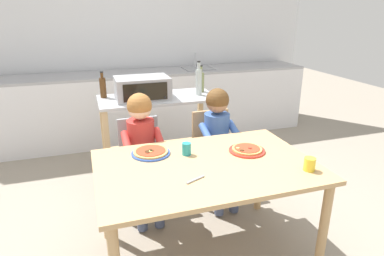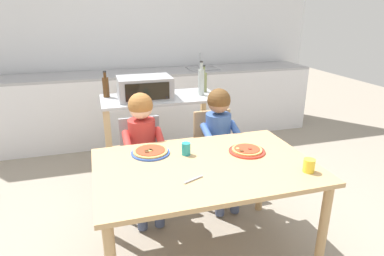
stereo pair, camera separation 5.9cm
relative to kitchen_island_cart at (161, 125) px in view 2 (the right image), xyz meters
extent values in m
plane|color=gray|center=(0.05, -0.10, -0.59)|extent=(11.31, 11.31, 0.00)
cube|color=silver|center=(0.05, 1.65, 0.76)|extent=(5.09, 0.12, 2.70)
cube|color=silver|center=(0.05, 1.24, -0.15)|extent=(4.58, 0.60, 0.88)
cube|color=#9E9EA3|center=(0.05, 1.24, 0.30)|extent=(4.58, 0.60, 0.03)
cube|color=gray|center=(0.85, 1.24, 0.32)|extent=(0.40, 0.33, 0.02)
cylinder|color=#B7BABF|center=(0.85, 1.36, 0.42)|extent=(0.02, 0.02, 0.20)
cube|color=#B7BABF|center=(0.00, 0.00, 0.28)|extent=(1.12, 0.53, 0.02)
cube|color=tan|center=(0.00, 0.00, -0.28)|extent=(1.03, 0.49, 0.02)
cube|color=tan|center=(-0.52, -0.23, -0.16)|extent=(0.05, 0.05, 0.85)
cube|color=tan|center=(0.52, -0.23, -0.16)|extent=(0.05, 0.05, 0.85)
cube|color=tan|center=(-0.52, 0.23, -0.16)|extent=(0.05, 0.05, 0.85)
cube|color=tan|center=(0.52, 0.23, -0.16)|extent=(0.05, 0.05, 0.85)
cube|color=#999BA0|center=(-0.15, -0.02, 0.40)|extent=(0.50, 0.33, 0.21)
cube|color=black|center=(-0.15, -0.19, 0.40)|extent=(0.40, 0.01, 0.16)
cylinder|color=black|center=(0.03, -0.19, 0.33)|extent=(0.02, 0.01, 0.02)
cylinder|color=#ADB7B2|center=(0.41, -0.04, 0.42)|extent=(0.06, 0.06, 0.25)
cylinder|color=#ADB7B2|center=(0.41, -0.04, 0.58)|extent=(0.03, 0.03, 0.07)
cylinder|color=black|center=(0.41, -0.04, 0.62)|extent=(0.03, 0.03, 0.01)
cylinder|color=#4C2D14|center=(-0.50, 0.14, 0.39)|extent=(0.06, 0.06, 0.19)
cylinder|color=#4C2D14|center=(-0.50, 0.14, 0.51)|extent=(0.03, 0.03, 0.05)
cylinder|color=black|center=(-0.50, 0.14, 0.54)|extent=(0.03, 0.03, 0.01)
cylinder|color=olive|center=(0.48, 0.08, 0.39)|extent=(0.06, 0.06, 0.19)
cylinder|color=olive|center=(0.48, 0.08, 0.52)|extent=(0.02, 0.02, 0.07)
cylinder|color=black|center=(0.48, 0.08, 0.56)|extent=(0.03, 0.03, 0.01)
cube|color=tan|center=(0.05, -1.23, 0.12)|extent=(1.43, 0.95, 0.03)
cylinder|color=tan|center=(0.70, -1.65, -0.24)|extent=(0.06, 0.06, 0.69)
cylinder|color=tan|center=(-0.61, -0.82, -0.24)|extent=(0.06, 0.06, 0.69)
cylinder|color=tan|center=(0.70, -0.82, -0.24)|extent=(0.06, 0.06, 0.69)
cube|color=gray|center=(-0.27, -0.56, -0.15)|extent=(0.36, 0.36, 0.04)
cube|color=gray|center=(-0.27, -0.40, 0.04)|extent=(0.34, 0.03, 0.38)
cylinder|color=gray|center=(-0.12, -0.71, -0.37)|extent=(0.03, 0.03, 0.42)
cylinder|color=gray|center=(-0.42, -0.71, -0.37)|extent=(0.03, 0.03, 0.42)
cylinder|color=gray|center=(-0.12, -0.41, -0.37)|extent=(0.03, 0.03, 0.42)
cylinder|color=gray|center=(-0.42, -0.41, -0.37)|extent=(0.03, 0.03, 0.42)
cube|color=tan|center=(0.40, -0.56, -0.15)|extent=(0.36, 0.36, 0.04)
cube|color=tan|center=(0.40, -0.40, 0.04)|extent=(0.34, 0.03, 0.38)
cylinder|color=tan|center=(0.55, -0.71, -0.37)|extent=(0.03, 0.03, 0.42)
cylinder|color=tan|center=(0.25, -0.71, -0.37)|extent=(0.03, 0.03, 0.42)
cylinder|color=tan|center=(0.55, -0.41, -0.37)|extent=(0.03, 0.03, 0.42)
cylinder|color=tan|center=(0.25, -0.41, -0.37)|extent=(0.03, 0.03, 0.42)
cube|color=#424C6B|center=(-0.20, -0.70, -0.11)|extent=(0.10, 0.30, 0.10)
cylinder|color=#424C6B|center=(-0.20, -0.83, -0.35)|extent=(0.08, 0.08, 0.44)
cube|color=#424C6B|center=(-0.34, -0.70, -0.11)|extent=(0.10, 0.30, 0.10)
cylinder|color=#424C6B|center=(-0.34, -0.83, -0.35)|extent=(0.08, 0.08, 0.44)
cylinder|color=#BC332D|center=(-0.14, -0.66, 0.11)|extent=(0.06, 0.26, 0.15)
cylinder|color=#BC332D|center=(-0.40, -0.66, 0.11)|extent=(0.06, 0.26, 0.15)
cylinder|color=#BC332D|center=(-0.27, -0.56, 0.08)|extent=(0.22, 0.22, 0.37)
sphere|color=beige|center=(-0.27, -0.56, 0.37)|extent=(0.19, 0.19, 0.19)
sphere|color=#9E6633|center=(-0.27, -0.56, 0.38)|extent=(0.20, 0.20, 0.20)
cube|color=#424C6B|center=(0.47, -0.70, -0.11)|extent=(0.10, 0.30, 0.10)
cylinder|color=#424C6B|center=(0.47, -0.83, -0.35)|extent=(0.08, 0.08, 0.44)
cube|color=#424C6B|center=(0.33, -0.70, -0.11)|extent=(0.10, 0.30, 0.10)
cylinder|color=#424C6B|center=(0.33, -0.83, -0.35)|extent=(0.08, 0.08, 0.44)
cylinder|color=#3D60A8|center=(0.53, -0.66, 0.11)|extent=(0.06, 0.26, 0.15)
cylinder|color=#3D60A8|center=(0.27, -0.66, 0.11)|extent=(0.06, 0.26, 0.15)
cylinder|color=#3D60A8|center=(0.40, -0.56, 0.07)|extent=(0.22, 0.22, 0.36)
sphere|color=#A37556|center=(0.40, -0.56, 0.35)|extent=(0.19, 0.19, 0.19)
sphere|color=brown|center=(0.40, -0.56, 0.37)|extent=(0.20, 0.20, 0.20)
cylinder|color=#3356B7|center=(-0.27, -0.96, 0.14)|extent=(0.27, 0.27, 0.01)
cylinder|color=tan|center=(-0.27, -0.96, 0.15)|extent=(0.24, 0.24, 0.01)
cylinder|color=#B23D23|center=(-0.27, -0.96, 0.16)|extent=(0.21, 0.21, 0.00)
cylinder|color=#563319|center=(-0.30, -0.97, 0.17)|extent=(0.03, 0.03, 0.01)
cylinder|color=#DBC666|center=(-0.27, -0.98, 0.17)|extent=(0.03, 0.03, 0.01)
cylinder|color=#563319|center=(-0.26, -0.97, 0.17)|extent=(0.03, 0.03, 0.01)
cylinder|color=#563319|center=(-0.30, -0.99, 0.17)|extent=(0.03, 0.03, 0.01)
cylinder|color=#563319|center=(-0.27, -0.96, 0.17)|extent=(0.03, 0.03, 0.01)
cylinder|color=red|center=(0.40, -1.13, 0.14)|extent=(0.26, 0.26, 0.01)
cylinder|color=tan|center=(0.40, -1.13, 0.15)|extent=(0.21, 0.21, 0.01)
cylinder|color=#B23D23|center=(0.40, -1.13, 0.16)|extent=(0.18, 0.18, 0.00)
cylinder|color=#DBC666|center=(0.33, -1.12, 0.17)|extent=(0.02, 0.02, 0.01)
cylinder|color=maroon|center=(0.41, -1.15, 0.17)|extent=(0.03, 0.03, 0.01)
cylinder|color=#563319|center=(0.34, -1.16, 0.17)|extent=(0.03, 0.03, 0.01)
cylinder|color=yellow|center=(0.63, -1.52, 0.18)|extent=(0.07, 0.07, 0.08)
cylinder|color=teal|center=(-0.03, -1.05, 0.18)|extent=(0.06, 0.06, 0.09)
cylinder|color=#B7BABF|center=(-0.09, -1.42, 0.14)|extent=(0.13, 0.07, 0.01)
camera|label=1|loc=(-0.66, -3.09, 1.10)|focal=31.26mm
camera|label=2|loc=(-0.60, -3.11, 1.10)|focal=31.26mm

